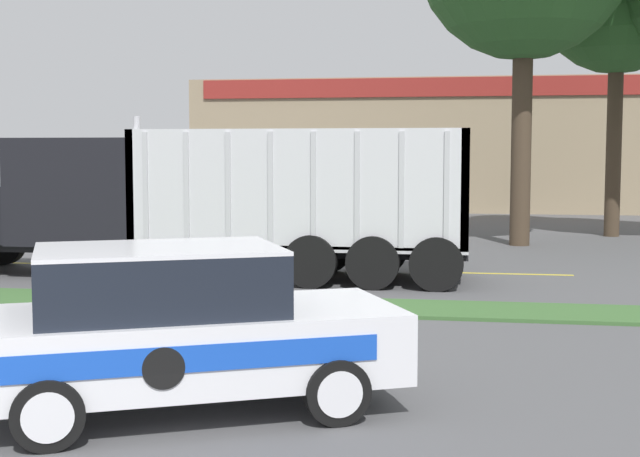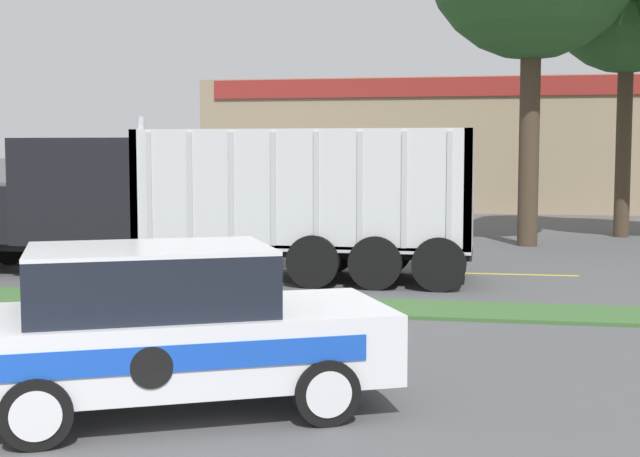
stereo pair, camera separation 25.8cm
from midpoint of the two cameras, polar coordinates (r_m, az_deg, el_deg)
grass_verge at (r=15.34m, az=-4.52°, el=-4.86°), size 120.00×1.59×0.06m
centre_line_3 at (r=21.98m, az=-17.32°, el=-2.16°), size 2.40×0.14×0.01m
centre_line_4 at (r=20.14m, az=-3.45°, el=-2.57°), size 2.40×0.14×0.01m
centre_line_5 at (r=19.66m, az=12.09°, el=-2.86°), size 2.40×0.14×0.01m
dump_truck_lead at (r=19.34m, az=-11.79°, el=1.44°), size 12.06×2.61×3.35m
rally_car at (r=9.20m, az=-9.90°, el=-6.24°), size 4.69×3.54×1.73m
store_building_backdrop at (r=44.24m, az=11.49°, el=5.20°), size 27.83×12.10×5.79m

